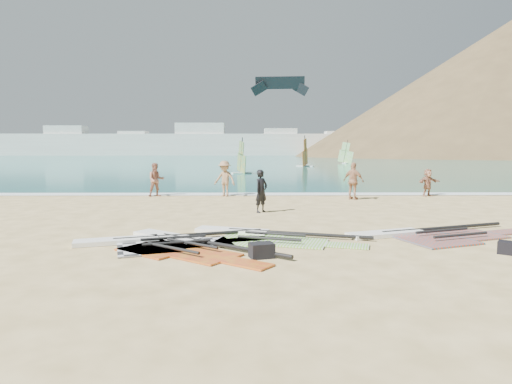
{
  "coord_description": "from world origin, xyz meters",
  "views": [
    {
      "loc": [
        -0.56,
        -11.54,
        2.58
      ],
      "look_at": [
        -0.43,
        4.0,
        1.0
      ],
      "focal_mm": 30.0,
      "sensor_mm": 36.0,
      "label": 1
    }
  ],
  "objects_px": {
    "rig_red": "(181,245)",
    "beachgoer_right": "(428,182)",
    "rig_orange": "(428,235)",
    "gear_bag_far": "(510,248)",
    "rig_grey": "(157,242)",
    "gear_bag_near": "(262,250)",
    "person_wetsuit": "(261,191)",
    "beachgoer_back": "(353,181)",
    "beachgoer_left": "(156,180)",
    "beachgoer_mid": "(225,179)",
    "rig_green": "(261,236)"
  },
  "relations": [
    {
      "from": "rig_green",
      "to": "beachgoer_right",
      "type": "distance_m",
      "value": 14.3
    },
    {
      "from": "person_wetsuit",
      "to": "beachgoer_back",
      "type": "bearing_deg",
      "value": -4.69
    },
    {
      "from": "beachgoer_left",
      "to": "beachgoer_mid",
      "type": "xyz_separation_m",
      "value": [
        3.71,
        0.0,
        0.06
      ]
    },
    {
      "from": "rig_red",
      "to": "beachgoer_back",
      "type": "distance_m",
      "value": 12.62
    },
    {
      "from": "gear_bag_far",
      "to": "beachgoer_left",
      "type": "relative_size",
      "value": 0.28
    },
    {
      "from": "beachgoer_left",
      "to": "beachgoer_back",
      "type": "xyz_separation_m",
      "value": [
        10.33,
        -1.48,
        0.04
      ]
    },
    {
      "from": "rig_orange",
      "to": "beachgoer_left",
      "type": "distance_m",
      "value": 14.91
    },
    {
      "from": "rig_orange",
      "to": "beachgoer_back",
      "type": "xyz_separation_m",
      "value": [
        -0.04,
        9.19,
        0.9
      ]
    },
    {
      "from": "beachgoer_left",
      "to": "rig_red",
      "type": "bearing_deg",
      "value": -94.7
    },
    {
      "from": "person_wetsuit",
      "to": "beachgoer_mid",
      "type": "height_order",
      "value": "beachgoer_mid"
    },
    {
      "from": "person_wetsuit",
      "to": "beachgoer_left",
      "type": "xyz_separation_m",
      "value": [
        -5.56,
        5.87,
        0.04
      ]
    },
    {
      "from": "gear_bag_near",
      "to": "beachgoer_left",
      "type": "height_order",
      "value": "beachgoer_left"
    },
    {
      "from": "rig_red",
      "to": "person_wetsuit",
      "type": "relative_size",
      "value": 2.59
    },
    {
      "from": "rig_orange",
      "to": "person_wetsuit",
      "type": "height_order",
      "value": "person_wetsuit"
    },
    {
      "from": "rig_grey",
      "to": "beachgoer_left",
      "type": "xyz_separation_m",
      "value": [
        -2.61,
        11.61,
        0.86
      ]
    },
    {
      "from": "rig_green",
      "to": "rig_grey",
      "type": "bearing_deg",
      "value": -147.56
    },
    {
      "from": "rig_red",
      "to": "beachgoer_left",
      "type": "relative_size",
      "value": 2.48
    },
    {
      "from": "beachgoer_right",
      "to": "rig_grey",
      "type": "bearing_deg",
      "value": -158.78
    },
    {
      "from": "rig_grey",
      "to": "gear_bag_near",
      "type": "bearing_deg",
      "value": -45.89
    },
    {
      "from": "gear_bag_far",
      "to": "rig_grey",
      "type": "bearing_deg",
      "value": 172.29
    },
    {
      "from": "rig_green",
      "to": "beachgoer_mid",
      "type": "height_order",
      "value": "beachgoer_mid"
    },
    {
      "from": "rig_grey",
      "to": "rig_green",
      "type": "relative_size",
      "value": 1.04
    },
    {
      "from": "beachgoer_back",
      "to": "beachgoer_right",
      "type": "bearing_deg",
      "value": -120.83
    },
    {
      "from": "rig_red",
      "to": "beachgoer_back",
      "type": "bearing_deg",
      "value": 92.68
    },
    {
      "from": "rig_green",
      "to": "gear_bag_far",
      "type": "relative_size",
      "value": 10.08
    },
    {
      "from": "rig_grey",
      "to": "gear_bag_near",
      "type": "xyz_separation_m",
      "value": [
        2.81,
        -1.49,
        0.13
      ]
    },
    {
      "from": "rig_orange",
      "to": "beachgoer_back",
      "type": "relative_size",
      "value": 3.06
    },
    {
      "from": "rig_green",
      "to": "gear_bag_near",
      "type": "xyz_separation_m",
      "value": [
        -0.03,
        -2.25,
        0.13
      ]
    },
    {
      "from": "person_wetsuit",
      "to": "beachgoer_left",
      "type": "bearing_deg",
      "value": 86.14
    },
    {
      "from": "rig_red",
      "to": "beachgoer_right",
      "type": "bearing_deg",
      "value": 82.82
    },
    {
      "from": "gear_bag_far",
      "to": "beachgoer_right",
      "type": "distance_m",
      "value": 13.23
    },
    {
      "from": "rig_green",
      "to": "beachgoer_back",
      "type": "bearing_deg",
      "value": 79.85
    },
    {
      "from": "beachgoer_right",
      "to": "gear_bag_far",
      "type": "bearing_deg",
      "value": -126.64
    },
    {
      "from": "gear_bag_near",
      "to": "beachgoer_left",
      "type": "relative_size",
      "value": 0.31
    },
    {
      "from": "rig_grey",
      "to": "beachgoer_mid",
      "type": "xyz_separation_m",
      "value": [
        1.09,
        11.61,
        0.92
      ]
    },
    {
      "from": "beachgoer_mid",
      "to": "beachgoer_right",
      "type": "relative_size",
      "value": 1.28
    },
    {
      "from": "beachgoer_back",
      "to": "beachgoer_right",
      "type": "distance_m",
      "value": 4.64
    },
    {
      "from": "rig_grey",
      "to": "beachgoer_right",
      "type": "bearing_deg",
      "value": 25.8
    },
    {
      "from": "rig_orange",
      "to": "gear_bag_far",
      "type": "bearing_deg",
      "value": -81.75
    },
    {
      "from": "gear_bag_far",
      "to": "person_wetsuit",
      "type": "xyz_separation_m",
      "value": [
        -5.95,
        6.95,
        0.71
      ]
    },
    {
      "from": "gear_bag_near",
      "to": "rig_grey",
      "type": "bearing_deg",
      "value": 152.09
    },
    {
      "from": "rig_grey",
      "to": "gear_bag_near",
      "type": "height_order",
      "value": "gear_bag_near"
    },
    {
      "from": "rig_orange",
      "to": "beachgoer_left",
      "type": "xyz_separation_m",
      "value": [
        -10.38,
        10.67,
        0.86
      ]
    },
    {
      "from": "gear_bag_near",
      "to": "beachgoer_right",
      "type": "distance_m",
      "value": 16.08
    },
    {
      "from": "rig_red",
      "to": "beachgoer_right",
      "type": "xyz_separation_m",
      "value": [
        11.41,
        11.93,
        0.7
      ]
    },
    {
      "from": "rig_red",
      "to": "gear_bag_near",
      "type": "bearing_deg",
      "value": 7.38
    },
    {
      "from": "person_wetsuit",
      "to": "beachgoer_back",
      "type": "distance_m",
      "value": 6.48
    },
    {
      "from": "beachgoer_right",
      "to": "beachgoer_mid",
      "type": "bearing_deg",
      "value": 157.44
    },
    {
      "from": "rig_green",
      "to": "rig_red",
      "type": "relative_size",
      "value": 1.15
    },
    {
      "from": "beachgoer_left",
      "to": "beachgoer_mid",
      "type": "relative_size",
      "value": 0.94
    }
  ]
}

